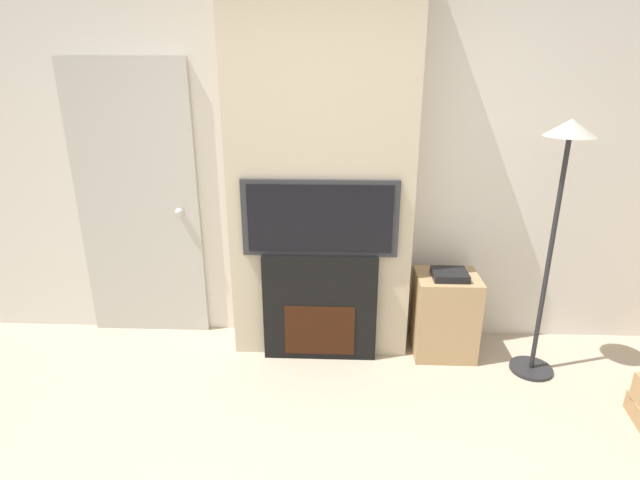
# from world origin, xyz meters

# --- Properties ---
(wall_back) EXTENTS (6.00, 0.06, 2.70)m
(wall_back) POSITION_xyz_m (0.00, 2.03, 1.35)
(wall_back) COLOR silver
(wall_back) RESTS_ON ground_plane
(chimney_breast) EXTENTS (1.22, 0.34, 2.70)m
(chimney_breast) POSITION_xyz_m (0.00, 1.83, 1.35)
(chimney_breast) COLOR beige
(chimney_breast) RESTS_ON ground_plane
(fireplace) EXTENTS (0.78, 0.15, 0.77)m
(fireplace) POSITION_xyz_m (0.00, 1.66, 0.38)
(fireplace) COLOR black
(fireplace) RESTS_ON ground_plane
(television) EXTENTS (1.02, 0.07, 0.51)m
(television) POSITION_xyz_m (0.00, 1.65, 1.02)
(television) COLOR #2D2D33
(television) RESTS_ON fireplace
(floor_lamp) EXTENTS (0.30, 0.30, 1.68)m
(floor_lamp) POSITION_xyz_m (1.44, 1.51, 1.27)
(floor_lamp) COLOR #262628
(floor_lamp) RESTS_ON ground_plane
(media_stand) EXTENTS (0.43, 0.37, 0.65)m
(media_stand) POSITION_xyz_m (0.88, 1.73, 0.31)
(media_stand) COLOR tan
(media_stand) RESTS_ON ground_plane
(entry_door) EXTENTS (0.88, 0.09, 2.02)m
(entry_door) POSITION_xyz_m (-1.33, 1.97, 1.01)
(entry_door) COLOR #BCB7AD
(entry_door) RESTS_ON ground_plane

